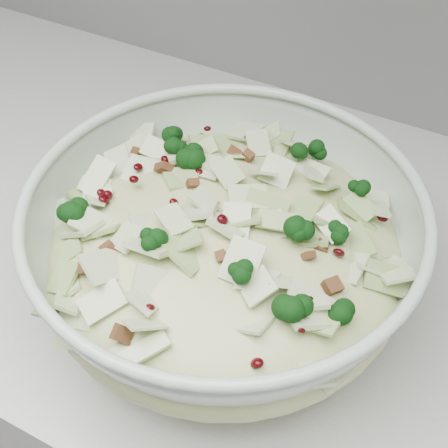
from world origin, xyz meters
name	(u,v)px	position (x,y,z in m)	size (l,w,h in m)	color
counter	(156,376)	(0.00, 1.70, 0.45)	(3.60, 0.60, 0.90)	beige
mixing_bowl	(225,253)	(0.19, 1.60, 0.97)	(0.37, 0.37, 0.14)	#B2C4B3
salad	(225,236)	(0.19, 1.60, 1.00)	(0.44, 0.44, 0.14)	#C4CD8C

